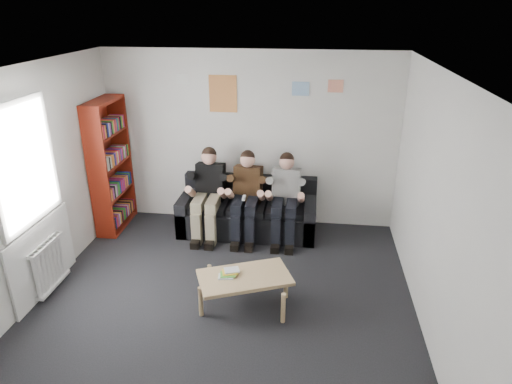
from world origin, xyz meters
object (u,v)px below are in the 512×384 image
coffee_table (245,279)px  sofa (248,213)px  person_right (285,199)px  bookshelf (111,166)px  person_middle (246,197)px  person_left (208,194)px

coffee_table → sofa: bearing=97.1°
person_right → sofa: bearing=166.1°
bookshelf → person_middle: 2.13m
person_left → bookshelf: bearing=178.1°
person_middle → sofa: bearing=96.0°
coffee_table → person_left: person_left is taller
sofa → person_middle: person_middle is taller
bookshelf → person_left: 1.56m
bookshelf → person_right: bearing=-3.1°
person_middle → person_right: (0.58, 0.00, -0.00)m
coffee_table → person_right: (0.34, 1.74, 0.28)m
bookshelf → person_left: bearing=-4.5°
sofa → person_right: 0.71m
bookshelf → coffee_table: bearing=-39.2°
person_left → person_middle: (0.58, 0.00, -0.01)m
person_left → person_right: size_ratio=1.03×
sofa → person_left: bearing=-161.2°
coffee_table → person_middle: bearing=97.9°
sofa → bookshelf: (-2.09, -0.11, 0.72)m
bookshelf → coffee_table: size_ratio=1.94×
bookshelf → coffee_table: 3.03m
sofa → person_middle: size_ratio=1.59×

